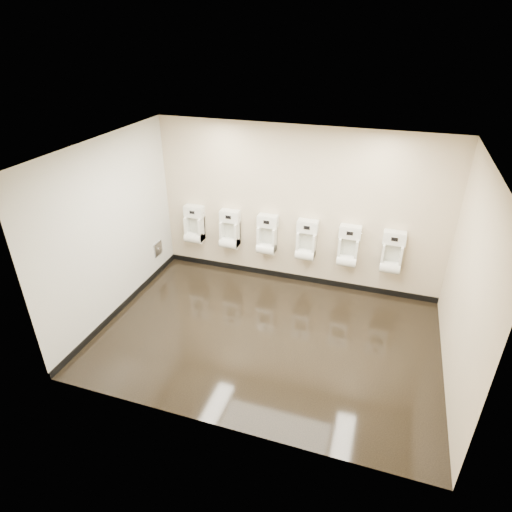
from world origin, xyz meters
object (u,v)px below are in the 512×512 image
at_px(urinal_0, 194,227).
at_px(urinal_3, 306,243).
at_px(access_panel, 158,249).
at_px(urinal_2, 267,237).
at_px(urinal_5, 392,255).
at_px(urinal_4, 348,249).
at_px(urinal_1, 230,232).

xyz_separation_m(urinal_0, urinal_3, (2.13, 0.00, 0.00)).
bearing_deg(urinal_3, access_panel, -170.97).
relative_size(urinal_2, urinal_5, 1.00).
bearing_deg(access_panel, urinal_2, 12.19).
bearing_deg(urinal_5, access_panel, -174.06).
xyz_separation_m(access_panel, urinal_2, (1.98, 0.43, 0.33)).
relative_size(urinal_0, urinal_3, 1.00).
xyz_separation_m(access_panel, urinal_4, (3.41, 0.43, 0.33)).
xyz_separation_m(urinal_2, urinal_3, (0.71, 0.00, 0.00)).
height_order(access_panel, urinal_1, urinal_1).
relative_size(access_panel, urinal_1, 0.36).
distance_m(urinal_4, urinal_5, 0.71).
relative_size(access_panel, urinal_5, 0.36).
relative_size(urinal_0, urinal_4, 1.00).
height_order(urinal_3, urinal_4, same).
height_order(urinal_1, urinal_2, same).
distance_m(access_panel, urinal_5, 4.15).
relative_size(urinal_4, urinal_5, 1.00).
xyz_separation_m(access_panel, urinal_1, (1.27, 0.43, 0.33)).
bearing_deg(urinal_5, urinal_3, 180.00).
height_order(urinal_4, urinal_5, same).
bearing_deg(urinal_0, access_panel, -142.84).
bearing_deg(urinal_4, urinal_0, 180.00).
bearing_deg(urinal_3, urinal_2, 180.00).
xyz_separation_m(urinal_4, urinal_5, (0.71, 0.00, 0.00)).
relative_size(access_panel, urinal_4, 0.36).
relative_size(urinal_3, urinal_4, 1.00).
height_order(urinal_1, urinal_4, same).
xyz_separation_m(urinal_1, urinal_4, (2.14, 0.00, 0.00)).
distance_m(access_panel, urinal_2, 2.05).
distance_m(urinal_0, urinal_1, 0.71).
bearing_deg(urinal_3, urinal_4, 0.00).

